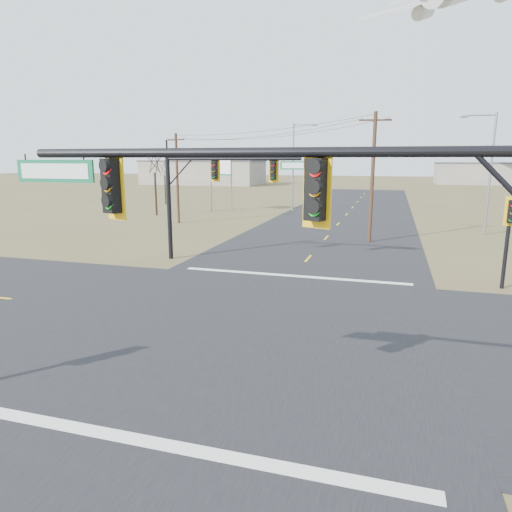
{
  "coord_description": "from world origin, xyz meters",
  "views": [
    {
      "loc": [
        4.75,
        -15.29,
        6.03
      ],
      "look_at": [
        -0.1,
        1.0,
        2.41
      ],
      "focal_mm": 32.0,
      "sensor_mm": 36.0,
      "label": 1
    }
  ],
  "objects_px": {
    "streetlight_c": "(295,162)",
    "bare_tree_b": "(164,169)",
    "streetlight_a": "(488,168)",
    "mast_arm_near": "(325,225)",
    "utility_pole_far": "(177,177)",
    "bare_tree_a": "(154,162)",
    "utility_pole_near": "(372,176)",
    "highway_sign": "(221,173)",
    "pedestal_signal_ne": "(510,222)",
    "mast_arm_far": "(216,181)"
  },
  "relations": [
    {
      "from": "bare_tree_a",
      "to": "bare_tree_b",
      "type": "relative_size",
      "value": 1.2
    },
    {
      "from": "streetlight_c",
      "to": "bare_tree_a",
      "type": "height_order",
      "value": "streetlight_c"
    },
    {
      "from": "streetlight_c",
      "to": "utility_pole_near",
      "type": "bearing_deg",
      "value": -72.23
    },
    {
      "from": "streetlight_a",
      "to": "streetlight_c",
      "type": "distance_m",
      "value": 22.14
    },
    {
      "from": "mast_arm_near",
      "to": "utility_pole_far",
      "type": "relative_size",
      "value": 1.23
    },
    {
      "from": "mast_arm_far",
      "to": "utility_pole_far",
      "type": "distance_m",
      "value": 17.82
    },
    {
      "from": "bare_tree_a",
      "to": "mast_arm_near",
      "type": "bearing_deg",
      "value": -57.4
    },
    {
      "from": "utility_pole_near",
      "to": "mast_arm_near",
      "type": "bearing_deg",
      "value": -89.19
    },
    {
      "from": "utility_pole_near",
      "to": "bare_tree_a",
      "type": "relative_size",
      "value": 1.29
    },
    {
      "from": "utility_pole_far",
      "to": "bare_tree_a",
      "type": "distance_m",
      "value": 7.23
    },
    {
      "from": "streetlight_a",
      "to": "streetlight_c",
      "type": "relative_size",
      "value": 0.95
    },
    {
      "from": "bare_tree_a",
      "to": "highway_sign",
      "type": "bearing_deg",
      "value": 43.71
    },
    {
      "from": "mast_arm_far",
      "to": "utility_pole_near",
      "type": "relative_size",
      "value": 0.95
    },
    {
      "from": "bare_tree_b",
      "to": "highway_sign",
      "type": "bearing_deg",
      "value": -30.42
    },
    {
      "from": "streetlight_c",
      "to": "bare_tree_a",
      "type": "bearing_deg",
      "value": -158.31
    },
    {
      "from": "streetlight_c",
      "to": "bare_tree_a",
      "type": "xyz_separation_m",
      "value": [
        -13.68,
        -8.26,
        0.04
      ]
    },
    {
      "from": "pedestal_signal_ne",
      "to": "streetlight_a",
      "type": "xyz_separation_m",
      "value": [
        1.9,
        17.22,
        2.17
      ]
    },
    {
      "from": "streetlight_a",
      "to": "bare_tree_a",
      "type": "distance_m",
      "value": 32.19
    },
    {
      "from": "mast_arm_far",
      "to": "utility_pole_far",
      "type": "height_order",
      "value": "utility_pole_far"
    },
    {
      "from": "mast_arm_near",
      "to": "mast_arm_far",
      "type": "height_order",
      "value": "mast_arm_near"
    },
    {
      "from": "streetlight_a",
      "to": "bare_tree_b",
      "type": "relative_size",
      "value": 1.59
    },
    {
      "from": "mast_arm_far",
      "to": "highway_sign",
      "type": "relative_size",
      "value": 1.4
    },
    {
      "from": "utility_pole_near",
      "to": "highway_sign",
      "type": "relative_size",
      "value": 1.48
    },
    {
      "from": "utility_pole_far",
      "to": "bare_tree_b",
      "type": "height_order",
      "value": "utility_pole_far"
    },
    {
      "from": "mast_arm_near",
      "to": "bare_tree_a",
      "type": "height_order",
      "value": "bare_tree_a"
    },
    {
      "from": "utility_pole_far",
      "to": "streetlight_a",
      "type": "xyz_separation_m",
      "value": [
        26.81,
        0.67,
        0.98
      ]
    },
    {
      "from": "streetlight_a",
      "to": "bare_tree_a",
      "type": "xyz_separation_m",
      "value": [
        -31.9,
        4.3,
        0.33
      ]
    },
    {
      "from": "pedestal_signal_ne",
      "to": "bare_tree_b",
      "type": "xyz_separation_m",
      "value": [
        -34.88,
        33.01,
        1.6
      ]
    },
    {
      "from": "mast_arm_far",
      "to": "streetlight_c",
      "type": "bearing_deg",
      "value": 87.14
    },
    {
      "from": "utility_pole_near",
      "to": "streetlight_a",
      "type": "distance_m",
      "value": 10.58
    },
    {
      "from": "utility_pole_near",
      "to": "utility_pole_far",
      "type": "relative_size",
      "value": 1.11
    },
    {
      "from": "utility_pole_near",
      "to": "streetlight_a",
      "type": "bearing_deg",
      "value": 35.43
    },
    {
      "from": "mast_arm_near",
      "to": "streetlight_a",
      "type": "xyz_separation_m",
      "value": [
        8.24,
        32.7,
        0.46
      ]
    },
    {
      "from": "highway_sign",
      "to": "bare_tree_a",
      "type": "height_order",
      "value": "bare_tree_a"
    },
    {
      "from": "utility_pole_near",
      "to": "streetlight_c",
      "type": "xyz_separation_m",
      "value": [
        -9.62,
        18.69,
        0.81
      ]
    },
    {
      "from": "bare_tree_a",
      "to": "bare_tree_b",
      "type": "height_order",
      "value": "bare_tree_a"
    },
    {
      "from": "pedestal_signal_ne",
      "to": "streetlight_c",
      "type": "relative_size",
      "value": 0.44
    },
    {
      "from": "utility_pole_far",
      "to": "streetlight_c",
      "type": "distance_m",
      "value": 15.82
    },
    {
      "from": "pedestal_signal_ne",
      "to": "bare_tree_b",
      "type": "bearing_deg",
      "value": 141.96
    },
    {
      "from": "utility_pole_near",
      "to": "streetlight_c",
      "type": "distance_m",
      "value": 21.04
    },
    {
      "from": "utility_pole_far",
      "to": "utility_pole_near",
      "type": "bearing_deg",
      "value": -16.7
    },
    {
      "from": "streetlight_c",
      "to": "bare_tree_b",
      "type": "bearing_deg",
      "value": 160.69
    },
    {
      "from": "utility_pole_far",
      "to": "bare_tree_b",
      "type": "bearing_deg",
      "value": 121.22
    },
    {
      "from": "streetlight_a",
      "to": "highway_sign",
      "type": "bearing_deg",
      "value": 153.05
    },
    {
      "from": "utility_pole_far",
      "to": "highway_sign",
      "type": "xyz_separation_m",
      "value": [
        0.49,
        10.31,
        0.04
      ]
    },
    {
      "from": "utility_pole_near",
      "to": "streetlight_c",
      "type": "height_order",
      "value": "streetlight_c"
    },
    {
      "from": "highway_sign",
      "to": "bare_tree_b",
      "type": "xyz_separation_m",
      "value": [
        -10.46,
        6.14,
        0.36
      ]
    },
    {
      "from": "utility_pole_near",
      "to": "bare_tree_b",
      "type": "relative_size",
      "value": 1.55
    },
    {
      "from": "mast_arm_near",
      "to": "bare_tree_b",
      "type": "bearing_deg",
      "value": 142.89
    },
    {
      "from": "mast_arm_near",
      "to": "streetlight_a",
      "type": "height_order",
      "value": "streetlight_a"
    }
  ]
}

